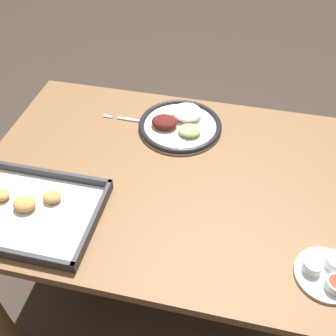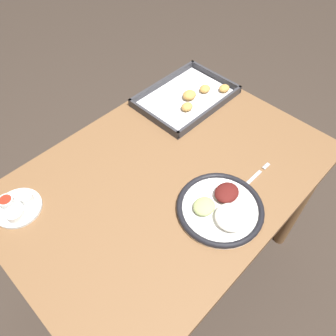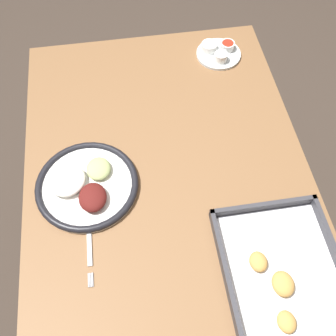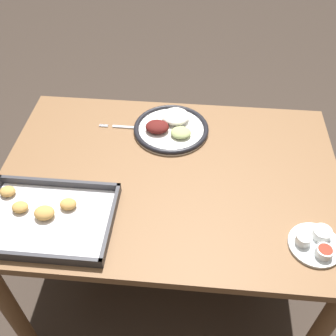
# 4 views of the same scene
# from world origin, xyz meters

# --- Properties ---
(ground_plane) EXTENTS (8.00, 8.00, 0.00)m
(ground_plane) POSITION_xyz_m (0.00, 0.00, 0.00)
(ground_plane) COLOR #382D26
(dining_table) EXTENTS (1.18, 0.82, 0.77)m
(dining_table) POSITION_xyz_m (0.00, 0.00, 0.65)
(dining_table) COLOR brown
(dining_table) RESTS_ON ground_plane
(dinner_plate) EXTENTS (0.29, 0.29, 0.05)m
(dinner_plate) POSITION_xyz_m (0.01, -0.24, 0.79)
(dinner_plate) COLOR white
(dinner_plate) RESTS_ON dining_table
(fork) EXTENTS (0.20, 0.02, 0.00)m
(fork) POSITION_xyz_m (0.19, -0.23, 0.78)
(fork) COLOR #B2B2B7
(fork) RESTS_ON dining_table
(saucer_plate) EXTENTS (0.16, 0.16, 0.04)m
(saucer_plate) POSITION_xyz_m (-0.45, 0.25, 0.79)
(saucer_plate) COLOR silver
(saucer_plate) RESTS_ON dining_table
(baking_tray) EXTENTS (0.41, 0.29, 0.04)m
(baking_tray) POSITION_xyz_m (0.37, 0.23, 0.79)
(baking_tray) COLOR #333338
(baking_tray) RESTS_ON dining_table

